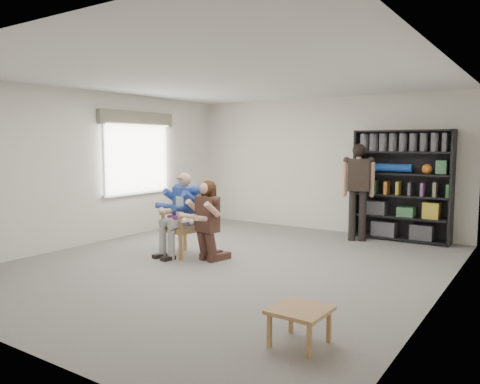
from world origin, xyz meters
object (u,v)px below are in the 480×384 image
Objects in this scene: armchair at (183,223)px; bookshelf at (402,186)px; side_table at (300,326)px; seated_man at (182,214)px; standing_man at (358,193)px; kneeling_woman at (206,221)px.

bookshelf is at bearing 62.20° from armchair.
armchair is 2.14× the size of side_table.
seated_man is 4.21m from bookshelf.
bookshelf is 0.85m from standing_man.
kneeling_woman is 0.60× the size of bookshelf.
seated_man is at bearing 101.89° from armchair.
side_table is (1.17, -4.79, -0.74)m from standing_man.
kneeling_woman is (0.58, -0.12, -0.06)m from seated_man.
side_table is at bearing -25.10° from kneeling_woman.
standing_man reaches higher than armchair.
kneeling_woman is 0.69× the size of standing_man.
standing_man reaches higher than seated_man.
standing_man is at bearing 65.52° from seated_man.
bookshelf is at bearing 62.20° from seated_man.
armchair is at bearing -179.80° from kneeling_woman.
armchair is at bearing -146.76° from standing_man.
standing_man is at bearing 75.28° from kneeling_woman.
seated_man is (0.00, 0.00, 0.16)m from armchair.
bookshelf is at bearing 95.30° from side_table.
seated_man is 2.78× the size of side_table.
seated_man is 1.09× the size of kneeling_woman.
armchair is 0.60m from kneeling_woman.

